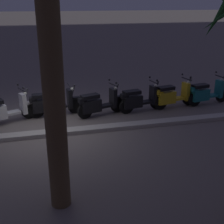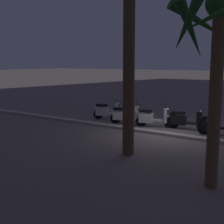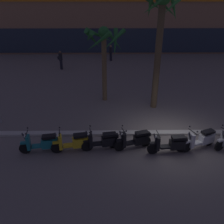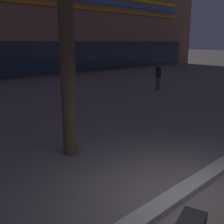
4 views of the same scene
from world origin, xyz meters
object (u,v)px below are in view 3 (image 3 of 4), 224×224
(scooter_black_mid_centre, at_px, (171,144))
(palm_tree_near_sign, at_px, (104,45))
(scooter_black_last_in_row, at_px, (136,140))
(pedestrian_strolling_near_curb, at_px, (111,52))
(scooter_white_mid_rear, at_px, (202,139))
(scooter_black_gap_after_mid, at_px, (103,141))
(scooter_yellow_tail_end, at_px, (74,142))
(palm_tree_by_mall_entrance, at_px, (160,25))
(pedestrian_window_shopping, at_px, (61,60))
(scooter_teal_lead_nearest, at_px, (43,143))

(scooter_black_mid_centre, bearing_deg, palm_tree_near_sign, 116.97)
(scooter_black_last_in_row, bearing_deg, pedestrian_strolling_near_curb, 93.55)
(scooter_black_last_in_row, distance_m, palm_tree_near_sign, 6.65)
(scooter_white_mid_rear, bearing_deg, palm_tree_near_sign, 128.77)
(scooter_black_gap_after_mid, distance_m, scooter_black_last_in_row, 1.47)
(scooter_white_mid_rear, bearing_deg, scooter_black_mid_centre, -166.78)
(scooter_yellow_tail_end, bearing_deg, palm_tree_by_mall_entrance, 46.69)
(scooter_black_mid_centre, relative_size, pedestrian_window_shopping, 1.05)
(scooter_white_mid_rear, xyz_separation_m, pedestrian_window_shopping, (-8.83, 13.11, 0.49))
(scooter_black_last_in_row, height_order, palm_tree_by_mall_entrance, palm_tree_by_mall_entrance)
(scooter_teal_lead_nearest, xyz_separation_m, scooter_black_last_in_row, (4.16, 0.22, -0.00))
(pedestrian_strolling_near_curb, bearing_deg, scooter_black_mid_centre, -81.37)
(scooter_teal_lead_nearest, relative_size, scooter_white_mid_rear, 1.03)
(scooter_white_mid_rear, relative_size, palm_tree_near_sign, 0.37)
(scooter_teal_lead_nearest, height_order, scooter_black_mid_centre, scooter_teal_lead_nearest)
(scooter_white_mid_rear, relative_size, pedestrian_strolling_near_curb, 1.04)
(palm_tree_near_sign, height_order, pedestrian_window_shopping, palm_tree_near_sign)
(scooter_teal_lead_nearest, xyz_separation_m, pedestrian_window_shopping, (-1.66, 13.31, 0.49))
(scooter_yellow_tail_end, distance_m, pedestrian_window_shopping, 13.63)
(scooter_teal_lead_nearest, bearing_deg, palm_tree_by_mall_entrance, 39.09)
(scooter_teal_lead_nearest, height_order, pedestrian_strolling_near_curb, pedestrian_strolling_near_curb)
(palm_tree_near_sign, distance_m, pedestrian_strolling_near_curb, 11.14)
(scooter_yellow_tail_end, relative_size, pedestrian_window_shopping, 1.01)
(scooter_teal_lead_nearest, distance_m, pedestrian_window_shopping, 13.43)
(pedestrian_strolling_near_curb, bearing_deg, palm_tree_by_mall_entrance, -77.62)
(scooter_teal_lead_nearest, relative_size, scooter_yellow_tail_end, 1.01)
(scooter_white_mid_rear, bearing_deg, palm_tree_by_mall_entrance, 107.45)
(scooter_yellow_tail_end, distance_m, palm_tree_near_sign, 6.74)
(scooter_black_last_in_row, relative_size, pedestrian_strolling_near_curb, 1.04)
(scooter_yellow_tail_end, distance_m, palm_tree_by_mall_entrance, 7.77)
(scooter_teal_lead_nearest, relative_size, palm_tree_near_sign, 0.38)
(scooter_black_mid_centre, bearing_deg, scooter_yellow_tail_end, 177.61)
(scooter_yellow_tail_end, relative_size, scooter_black_last_in_row, 1.02)
(scooter_yellow_tail_end, bearing_deg, scooter_white_mid_rear, 1.68)
(scooter_black_mid_centre, xyz_separation_m, pedestrian_window_shopping, (-7.34, 13.46, 0.49))
(scooter_teal_lead_nearest, bearing_deg, scooter_white_mid_rear, 1.66)
(scooter_black_mid_centre, bearing_deg, scooter_black_last_in_row, 166.57)
(scooter_teal_lead_nearest, xyz_separation_m, palm_tree_by_mall_entrance, (5.76, 4.68, 4.44))
(scooter_white_mid_rear, distance_m, pedestrian_strolling_near_curb, 16.93)
(scooter_yellow_tail_end, xyz_separation_m, scooter_black_last_in_row, (2.77, 0.19, -0.01))
(scooter_black_last_in_row, bearing_deg, scooter_black_gap_after_mid, -177.22)
(scooter_yellow_tail_end, distance_m, scooter_black_last_in_row, 2.78)
(scooter_yellow_tail_end, distance_m, scooter_white_mid_rear, 5.79)
(scooter_black_last_in_row, bearing_deg, scooter_black_mid_centre, -13.43)
(scooter_black_gap_after_mid, height_order, scooter_black_mid_centre, scooter_black_gap_after_mid)
(scooter_black_mid_centre, relative_size, palm_tree_by_mall_entrance, 0.28)
(pedestrian_window_shopping, bearing_deg, scooter_black_last_in_row, -66.06)
(scooter_black_gap_after_mid, height_order, scooter_white_mid_rear, same)
(scooter_black_gap_after_mid, distance_m, palm_tree_near_sign, 6.53)
(scooter_teal_lead_nearest, distance_m, scooter_black_gap_after_mid, 2.69)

